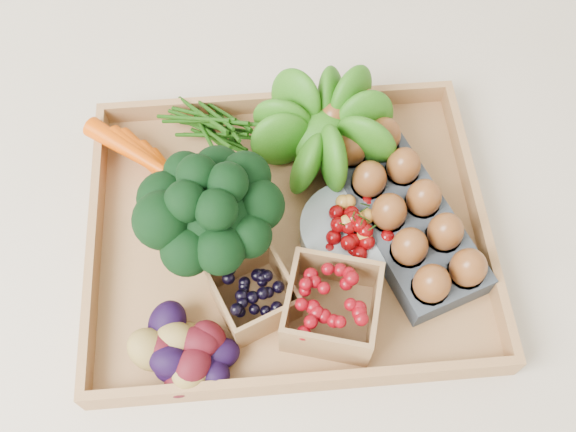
{
  "coord_description": "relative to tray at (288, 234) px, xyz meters",
  "views": [
    {
      "loc": [
        -0.03,
        -0.42,
        0.82
      ],
      "look_at": [
        0.0,
        0.0,
        0.06
      ],
      "focal_mm": 40.0,
      "sensor_mm": 36.0,
      "label": 1
    }
  ],
  "objects": [
    {
      "name": "lettuce",
      "position": [
        0.06,
        0.13,
        0.08
      ],
      "size": [
        0.14,
        0.14,
        0.14
      ],
      "primitive_type": "sphere",
      "color": "#1F590E",
      "rests_on": "tray"
    },
    {
      "name": "broccoli",
      "position": [
        -0.1,
        -0.03,
        0.08
      ],
      "size": [
        0.18,
        0.18,
        0.14
      ],
      "primitive_type": null,
      "color": "black",
      "rests_on": "tray"
    },
    {
      "name": "carrots",
      "position": [
        -0.16,
        0.09,
        0.03
      ],
      "size": [
        0.21,
        0.15,
        0.05
      ],
      "primitive_type": null,
      "color": "#D34601",
      "rests_on": "tray"
    },
    {
      "name": "cherry_bowl",
      "position": [
        0.09,
        -0.02,
        0.03
      ],
      "size": [
        0.14,
        0.14,
        0.04
      ],
      "primitive_type": "cylinder",
      "color": "#8C9EA5",
      "rests_on": "tray"
    },
    {
      "name": "punnet_blackberry",
      "position": [
        -0.05,
        -0.11,
        0.04
      ],
      "size": [
        0.12,
        0.12,
        0.06
      ],
      "primitive_type": "cube",
      "rotation": [
        0.0,
        0.0,
        0.39
      ],
      "color": "black",
      "rests_on": "tray"
    },
    {
      "name": "ground",
      "position": [
        0.0,
        0.0,
        -0.01
      ],
      "size": [
        4.0,
        4.0,
        0.0
      ],
      "primitive_type": "plane",
      "color": "beige",
      "rests_on": "ground"
    },
    {
      "name": "tray",
      "position": [
        0.0,
        0.0,
        0.0
      ],
      "size": [
        0.55,
        0.45,
        0.01
      ],
      "primitive_type": "cube",
      "color": "#AC7A48",
      "rests_on": "ground"
    },
    {
      "name": "potatoes",
      "position": [
        -0.14,
        -0.17,
        0.05
      ],
      "size": [
        0.13,
        0.13,
        0.08
      ],
      "primitive_type": null,
      "color": "#3C0910",
      "rests_on": "tray"
    },
    {
      "name": "punnet_raspberry",
      "position": [
        0.04,
        -0.13,
        0.05
      ],
      "size": [
        0.14,
        0.14,
        0.08
      ],
      "primitive_type": "cube",
      "rotation": [
        0.0,
        0.0,
        -0.27
      ],
      "color": "#66040B",
      "rests_on": "tray"
    },
    {
      "name": "egg_carton",
      "position": [
        0.15,
        0.03,
        0.03
      ],
      "size": [
        0.23,
        0.36,
        0.04
      ],
      "primitive_type": "cube",
      "rotation": [
        0.0,
        0.0,
        0.34
      ],
      "color": "#3A404A",
      "rests_on": "tray"
    }
  ]
}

